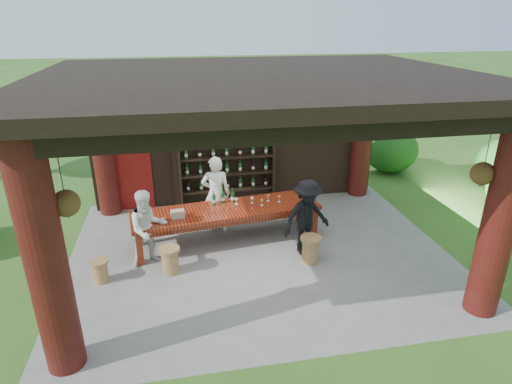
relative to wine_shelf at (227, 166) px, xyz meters
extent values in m
plane|color=#2D5119|center=(0.33, -2.45, -1.03)|extent=(90.00, 90.00, 0.00)
cube|color=slate|center=(0.33, -2.45, -1.08)|extent=(7.40, 5.90, 0.10)
cube|color=black|center=(0.33, 0.30, 0.62)|extent=(7.00, 0.18, 3.30)
cube|color=maroon|center=(-2.27, 0.20, -0.03)|extent=(0.95, 0.06, 2.00)
cylinder|color=#380C0A|center=(-2.82, -4.85, 0.62)|extent=(0.50, 0.50, 3.30)
cylinder|color=#380C0A|center=(3.48, -4.85, 0.62)|extent=(0.50, 0.50, 3.30)
cylinder|color=#380C0A|center=(-2.82, 0.10, 0.62)|extent=(0.50, 0.50, 3.30)
cylinder|color=#380C0A|center=(3.48, 0.10, 0.62)|extent=(0.50, 0.50, 3.30)
cube|color=black|center=(0.33, -4.85, 2.12)|extent=(6.70, 0.35, 0.35)
cube|color=black|center=(-2.82, -2.45, 2.12)|extent=(0.30, 5.20, 0.30)
cube|color=black|center=(3.48, -2.45, 2.12)|extent=(0.30, 5.20, 0.30)
cube|color=black|center=(0.33, -2.45, 2.37)|extent=(7.50, 6.00, 0.20)
cylinder|color=black|center=(-2.52, -4.65, 1.60)|extent=(0.01, 0.01, 0.75)
cone|color=black|center=(-2.52, -4.65, 1.14)|extent=(0.32, 0.32, 0.18)
sphere|color=#1E5919|center=(-2.52, -4.65, 1.25)|extent=(0.34, 0.34, 0.34)
cylinder|color=black|center=(3.18, -4.65, 1.60)|extent=(0.01, 0.01, 0.75)
cone|color=black|center=(3.18, -4.65, 1.14)|extent=(0.32, 0.32, 0.18)
sphere|color=#1E5919|center=(3.18, -4.65, 1.25)|extent=(0.34, 0.34, 0.34)
cube|color=#55140C|center=(-0.25, -1.85, -0.32)|extent=(3.92, 1.45, 0.08)
cube|color=#55140C|center=(-0.25, -1.85, -0.42)|extent=(3.70, 1.28, 0.12)
cube|color=#55140C|center=(-1.98, -2.46, -0.69)|extent=(0.13, 0.13, 0.67)
cube|color=#55140C|center=(1.58, -2.02, -0.69)|extent=(0.13, 0.13, 0.67)
cube|color=#55140C|center=(-2.08, -1.68, -0.69)|extent=(0.13, 0.13, 0.67)
cube|color=#55140C|center=(1.49, -1.24, -0.69)|extent=(0.13, 0.13, 0.67)
cylinder|color=brown|center=(-1.42, -2.84, -0.81)|extent=(0.30, 0.30, 0.45)
cylinder|color=brown|center=(-1.42, -2.84, -0.55)|extent=(0.39, 0.39, 0.06)
cylinder|color=brown|center=(1.21, -2.96, -0.79)|extent=(0.32, 0.32, 0.47)
cylinder|color=brown|center=(1.21, -2.96, -0.53)|extent=(0.41, 0.41, 0.06)
cylinder|color=brown|center=(-2.64, -2.91, -0.84)|extent=(0.26, 0.26, 0.38)
cylinder|color=brown|center=(-2.64, -2.91, -0.63)|extent=(0.32, 0.32, 0.05)
imported|color=silver|center=(-0.40, -1.28, -0.18)|extent=(0.67, 0.49, 1.69)
imported|color=silver|center=(-1.79, -2.44, -0.28)|extent=(0.87, 0.77, 1.49)
imported|color=black|center=(1.22, -2.60, -0.26)|extent=(1.12, 0.83, 1.54)
cube|color=#BF6672|center=(-1.23, -2.08, -0.21)|extent=(0.28, 0.21, 0.14)
ellipsoid|color=#194C14|center=(5.11, 1.58, -0.45)|extent=(1.60, 1.60, 1.36)
ellipsoid|color=#194C14|center=(7.55, -0.27, -0.45)|extent=(1.60, 1.60, 1.36)
camera|label=1|loc=(-1.13, -9.75, 3.37)|focal=30.00mm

